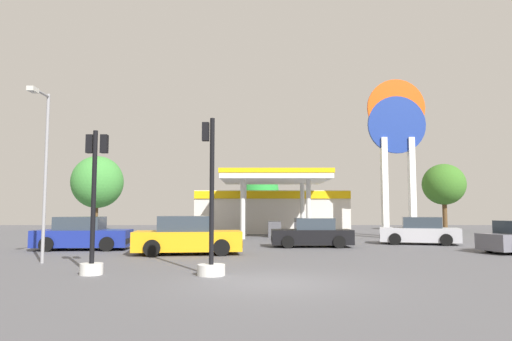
{
  "coord_description": "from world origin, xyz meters",
  "views": [
    {
      "loc": [
        -0.35,
        -12.32,
        1.93
      ],
      "look_at": [
        -0.22,
        15.18,
        4.29
      ],
      "focal_mm": 32.05,
      "sensor_mm": 36.0,
      "label": 1
    }
  ],
  "objects_px": {
    "car_3": "(185,237)",
    "corner_streetlamp": "(41,158)",
    "tree_1": "(259,190)",
    "car_0": "(310,234)",
    "tree_0": "(95,182)",
    "tree_2": "(441,185)",
    "traffic_signal_0": "(209,235)",
    "traffic_signal_1": "(91,221)",
    "car_1": "(417,232)",
    "station_pole_sign": "(395,137)",
    "car_4": "(80,235)"
  },
  "relations": [
    {
      "from": "car_3",
      "to": "corner_streetlamp",
      "type": "relative_size",
      "value": 0.77
    },
    {
      "from": "tree_1",
      "to": "car_0",
      "type": "bearing_deg",
      "value": -82.26
    },
    {
      "from": "car_0",
      "to": "tree_0",
      "type": "distance_m",
      "value": 24.2
    },
    {
      "from": "tree_2",
      "to": "corner_streetlamp",
      "type": "relative_size",
      "value": 0.96
    },
    {
      "from": "car_0",
      "to": "car_3",
      "type": "distance_m",
      "value": 7.07
    },
    {
      "from": "traffic_signal_0",
      "to": "traffic_signal_1",
      "type": "distance_m",
      "value": 3.58
    },
    {
      "from": "traffic_signal_0",
      "to": "tree_1",
      "type": "height_order",
      "value": "tree_1"
    },
    {
      "from": "tree_0",
      "to": "tree_2",
      "type": "xyz_separation_m",
      "value": [
        30.91,
        -0.07,
        -0.23
      ]
    },
    {
      "from": "car_1",
      "to": "car_3",
      "type": "height_order",
      "value": "car_3"
    },
    {
      "from": "station_pole_sign",
      "to": "car_4",
      "type": "bearing_deg",
      "value": -152.79
    },
    {
      "from": "traffic_signal_0",
      "to": "tree_1",
      "type": "bearing_deg",
      "value": 86.41
    },
    {
      "from": "corner_streetlamp",
      "to": "traffic_signal_1",
      "type": "bearing_deg",
      "value": -43.02
    },
    {
      "from": "station_pole_sign",
      "to": "car_3",
      "type": "relative_size",
      "value": 2.31
    },
    {
      "from": "traffic_signal_1",
      "to": "tree_1",
      "type": "bearing_deg",
      "value": 79.3
    },
    {
      "from": "car_3",
      "to": "tree_1",
      "type": "relative_size",
      "value": 0.88
    },
    {
      "from": "traffic_signal_1",
      "to": "corner_streetlamp",
      "type": "height_order",
      "value": "corner_streetlamp"
    },
    {
      "from": "traffic_signal_0",
      "to": "corner_streetlamp",
      "type": "distance_m",
      "value": 7.44
    },
    {
      "from": "car_4",
      "to": "corner_streetlamp",
      "type": "height_order",
      "value": "corner_streetlamp"
    },
    {
      "from": "car_0",
      "to": "car_1",
      "type": "height_order",
      "value": "car_1"
    },
    {
      "from": "car_4",
      "to": "tree_2",
      "type": "relative_size",
      "value": 0.76
    },
    {
      "from": "car_1",
      "to": "traffic_signal_1",
      "type": "bearing_deg",
      "value": -139.73
    },
    {
      "from": "car_3",
      "to": "tree_2",
      "type": "distance_m",
      "value": 28.7
    },
    {
      "from": "tree_2",
      "to": "traffic_signal_1",
      "type": "bearing_deg",
      "value": -128.95
    },
    {
      "from": "station_pole_sign",
      "to": "car_1",
      "type": "height_order",
      "value": "station_pole_sign"
    },
    {
      "from": "car_0",
      "to": "traffic_signal_1",
      "type": "height_order",
      "value": "traffic_signal_1"
    },
    {
      "from": "car_3",
      "to": "tree_1",
      "type": "xyz_separation_m",
      "value": [
        3.43,
        22.06,
        2.97
      ]
    },
    {
      "from": "car_3",
      "to": "corner_streetlamp",
      "type": "bearing_deg",
      "value": -142.95
    },
    {
      "from": "car_3",
      "to": "traffic_signal_0",
      "type": "xyz_separation_m",
      "value": [
        1.65,
        -6.37,
        0.43
      ]
    },
    {
      "from": "car_3",
      "to": "tree_2",
      "type": "height_order",
      "value": "tree_2"
    },
    {
      "from": "tree_2",
      "to": "station_pole_sign",
      "type": "bearing_deg",
      "value": -127.41
    },
    {
      "from": "tree_2",
      "to": "car_0",
      "type": "bearing_deg",
      "value": -129.69
    },
    {
      "from": "car_1",
      "to": "tree_1",
      "type": "xyz_separation_m",
      "value": [
        -8.7,
        16.38,
        3.03
      ]
    },
    {
      "from": "tree_2",
      "to": "car_3",
      "type": "bearing_deg",
      "value": -133.81
    },
    {
      "from": "tree_1",
      "to": "car_3",
      "type": "bearing_deg",
      "value": -98.84
    },
    {
      "from": "car_1",
      "to": "tree_2",
      "type": "relative_size",
      "value": 0.76
    },
    {
      "from": "car_4",
      "to": "tree_0",
      "type": "bearing_deg",
      "value": 107.43
    },
    {
      "from": "traffic_signal_1",
      "to": "tree_0",
      "type": "relative_size",
      "value": 0.65
    },
    {
      "from": "car_4",
      "to": "corner_streetlamp",
      "type": "bearing_deg",
      "value": -83.52
    },
    {
      "from": "corner_streetlamp",
      "to": "tree_1",
      "type": "bearing_deg",
      "value": 72.34
    },
    {
      "from": "traffic_signal_0",
      "to": "tree_1",
      "type": "xyz_separation_m",
      "value": [
        1.78,
        28.44,
        2.53
      ]
    },
    {
      "from": "traffic_signal_1",
      "to": "tree_0",
      "type": "distance_m",
      "value": 28.53
    },
    {
      "from": "station_pole_sign",
      "to": "tree_1",
      "type": "xyz_separation_m",
      "value": [
        -9.42,
        10.49,
        -3.27
      ]
    },
    {
      "from": "station_pole_sign",
      "to": "traffic_signal_0",
      "type": "bearing_deg",
      "value": -121.98
    },
    {
      "from": "car_0",
      "to": "tree_1",
      "type": "bearing_deg",
      "value": 97.74
    },
    {
      "from": "tree_0",
      "to": "corner_streetlamp",
      "type": "bearing_deg",
      "value": -75.09
    },
    {
      "from": "traffic_signal_1",
      "to": "tree_0",
      "type": "height_order",
      "value": "tree_0"
    },
    {
      "from": "station_pole_sign",
      "to": "traffic_signal_1",
      "type": "xyz_separation_m",
      "value": [
        -14.76,
        -17.78,
        -5.39
      ]
    },
    {
      "from": "car_0",
      "to": "tree_2",
      "type": "height_order",
      "value": "tree_2"
    },
    {
      "from": "car_0",
      "to": "traffic_signal_0",
      "type": "distance_m",
      "value": 11.13
    },
    {
      "from": "tree_1",
      "to": "traffic_signal_0",
      "type": "bearing_deg",
      "value": -93.59
    }
  ]
}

